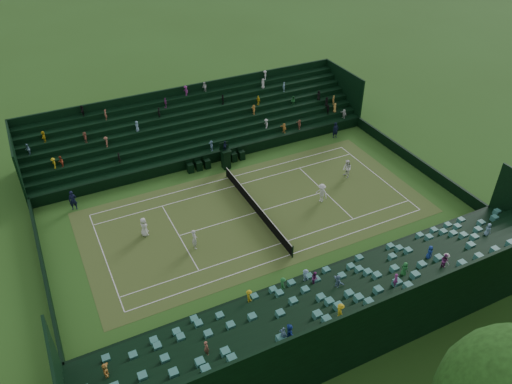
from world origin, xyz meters
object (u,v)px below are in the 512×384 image
Objects in this scene: player_near_west at (144,227)px; player_far_west at (347,169)px; umpire_chair at (226,157)px; tennis_net at (256,207)px; player_near_east at (194,239)px; player_far_east at (322,193)px.

player_far_west is at bearing -111.10° from player_near_west.
umpire_chair is 10.93m from player_near_west.
player_near_east is (1.74, -5.77, 0.28)m from tennis_net.
player_far_west is at bearing 55.43° from umpire_chair.
player_near_east is 15.36m from player_far_west.
tennis_net is at bearing -81.92° from player_far_west.
player_far_east is (8.13, 4.88, -0.33)m from umpire_chair.
umpire_chair is at bearing 175.67° from tennis_net.
tennis_net is 7.26× the size of player_near_east.
tennis_net is 6.04m from player_near_east.
player_near_west is 0.95× the size of player_far_east.
player_far_west is at bearing 96.57° from tennis_net.
tennis_net is 7.40× the size of player_near_west.
player_far_east reaches higher than player_near_west.
player_far_west reaches higher than player_far_east.
tennis_net is at bearing -4.33° from umpire_chair.
player_far_east is at bearing -119.58° from player_near_west.
player_near_east is (8.87, -6.31, -0.35)m from umpire_chair.
umpire_chair reaches higher than player_near_west.
player_far_east is at bearing 79.59° from tennis_net.
player_near_west is at bearing -97.91° from tennis_net.
tennis_net is 7.01× the size of player_far_east.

